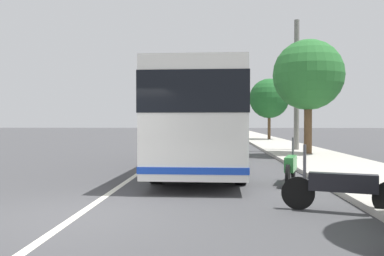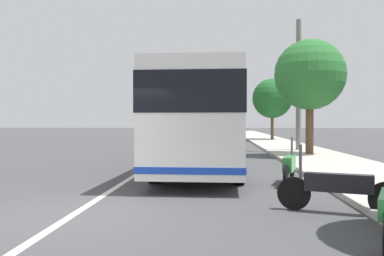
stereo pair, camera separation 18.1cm
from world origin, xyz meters
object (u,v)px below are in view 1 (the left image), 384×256
(car_far_distant, at_px, (216,134))
(roadside_tree_mid_block, at_px, (308,75))
(motorcycle_by_tree, at_px, (342,188))
(car_behind_bus, at_px, (216,131))
(utility_pole, at_px, (297,86))
(motorcycle_nearest_curb, at_px, (291,166))
(coach_bus, at_px, (204,117))
(roadside_tree_far_block, at_px, (269,98))

(car_far_distant, height_order, roadside_tree_mid_block, roadside_tree_mid_block)
(car_far_distant, distance_m, roadside_tree_mid_block, 15.55)
(motorcycle_by_tree, height_order, car_behind_bus, car_behind_bus)
(utility_pole, bearing_deg, motorcycle_nearest_curb, 167.79)
(coach_bus, height_order, roadside_tree_mid_block, roadside_tree_mid_block)
(car_behind_bus, height_order, roadside_tree_far_block, roadside_tree_far_block)
(roadside_tree_mid_block, xyz_separation_m, utility_pole, (2.97, -0.04, -0.27))
(car_far_distant, bearing_deg, utility_pole, -162.96)
(car_far_distant, distance_m, utility_pole, 12.77)
(coach_bus, xyz_separation_m, roadside_tree_far_block, (22.21, -5.40, 1.96))
(roadside_tree_mid_block, bearing_deg, utility_pole, -0.78)
(utility_pole, bearing_deg, coach_bus, 149.04)
(motorcycle_nearest_curb, distance_m, roadside_tree_far_block, 26.07)
(motorcycle_by_tree, relative_size, roadside_tree_far_block, 0.38)
(motorcycle_nearest_curb, distance_m, car_behind_bus, 34.81)
(motorcycle_by_tree, bearing_deg, coach_bus, -50.05)
(coach_bus, bearing_deg, utility_pole, -29.60)
(motorcycle_nearest_curb, xyz_separation_m, roadside_tree_mid_block, (8.90, -2.53, 3.53))
(coach_bus, height_order, roadside_tree_far_block, roadside_tree_far_block)
(roadside_tree_mid_block, relative_size, utility_pole, 0.77)
(utility_pole, bearing_deg, car_far_distant, 21.03)
(coach_bus, relative_size, car_far_distant, 2.54)
(motorcycle_nearest_curb, distance_m, car_far_distant, 23.52)
(roadside_tree_far_block, xyz_separation_m, utility_pole, (-13.81, 0.36, -0.11))
(coach_bus, distance_m, motorcycle_nearest_curb, 4.49)
(car_far_distant, bearing_deg, coach_bus, 174.33)
(utility_pole, bearing_deg, roadside_tree_far_block, -1.50)
(coach_bus, xyz_separation_m, utility_pole, (8.40, -5.04, 1.85))
(motorcycle_nearest_curb, height_order, roadside_tree_far_block, roadside_tree_far_block)
(car_far_distant, relative_size, utility_pole, 0.61)
(motorcycle_nearest_curb, relative_size, utility_pole, 0.28)
(motorcycle_by_tree, height_order, roadside_tree_far_block, roadside_tree_far_block)
(coach_bus, distance_m, utility_pole, 9.97)
(motorcycle_by_tree, distance_m, car_behind_bus, 38.42)
(motorcycle_by_tree, distance_m, roadside_tree_mid_block, 13.19)
(roadside_tree_mid_block, bearing_deg, coach_bus, 137.39)
(car_far_distant, distance_m, roadside_tree_far_block, 6.18)
(car_behind_bus, bearing_deg, motorcycle_nearest_curb, -177.09)
(roadside_tree_mid_block, distance_m, utility_pole, 2.98)
(car_behind_bus, height_order, car_far_distant, same)
(motorcycle_by_tree, bearing_deg, car_behind_bus, -67.97)
(roadside_tree_far_block, bearing_deg, car_far_distant, 114.94)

